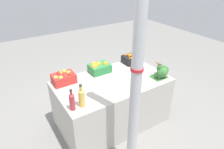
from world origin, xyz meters
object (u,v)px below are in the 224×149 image
(apple_crate, at_px, (64,77))
(broccoli_pile, at_px, (162,72))
(juice_bottle_golden, at_px, (82,97))
(sparrow_bird, at_px, (159,64))
(support_pole, at_px, (137,73))
(juice_bottle_ruby, at_px, (72,101))
(orange_crate, at_px, (99,67))
(carrot_crate, at_px, (132,59))

(apple_crate, xyz_separation_m, broccoli_pile, (1.26, -0.63, 0.01))
(juice_bottle_golden, distance_m, sparrow_bird, 1.24)
(apple_crate, height_order, sparrow_bird, sparrow_bird)
(support_pole, xyz_separation_m, juice_bottle_ruby, (-0.50, 0.49, -0.43))
(support_pole, distance_m, broccoli_pile, 1.11)
(support_pole, relative_size, broccoli_pile, 11.38)
(orange_crate, bearing_deg, juice_bottle_ruby, -137.78)
(support_pole, bearing_deg, carrot_crate, 53.06)
(apple_crate, relative_size, juice_bottle_golden, 1.05)
(broccoli_pile, bearing_deg, carrot_crate, 95.15)
(orange_crate, xyz_separation_m, juice_bottle_golden, (-0.57, -0.63, 0.04))
(support_pole, bearing_deg, juice_bottle_golden, 128.27)
(support_pole, height_order, orange_crate, support_pole)
(support_pole, height_order, apple_crate, support_pole)
(carrot_crate, xyz_separation_m, sparrow_bird, (0.01, -0.60, 0.15))
(apple_crate, height_order, juice_bottle_ruby, juice_bottle_ruby)
(broccoli_pile, distance_m, juice_bottle_ruby, 1.39)
(juice_bottle_ruby, bearing_deg, orange_crate, 42.22)
(sparrow_bird, bearing_deg, apple_crate, -119.62)
(support_pole, relative_size, juice_bottle_golden, 8.89)
(carrot_crate, height_order, juice_bottle_ruby, juice_bottle_ruby)
(orange_crate, distance_m, broccoli_pile, 0.95)
(support_pole, bearing_deg, sparrow_bird, 31.23)
(juice_bottle_golden, relative_size, sparrow_bird, 2.16)
(carrot_crate, relative_size, broccoli_pile, 1.34)
(broccoli_pile, bearing_deg, juice_bottle_golden, 179.61)
(orange_crate, bearing_deg, apple_crate, -179.49)
(sparrow_bird, bearing_deg, orange_crate, -135.87)
(carrot_crate, relative_size, juice_bottle_golden, 1.05)
(support_pole, distance_m, sparrow_bird, 1.05)
(broccoli_pile, height_order, juice_bottle_golden, juice_bottle_golden)
(carrot_crate, bearing_deg, juice_bottle_ruby, -155.02)
(carrot_crate, height_order, juice_bottle_golden, juice_bottle_golden)
(support_pole, height_order, juice_bottle_golden, support_pole)
(apple_crate, distance_m, broccoli_pile, 1.41)
(support_pole, xyz_separation_m, apple_crate, (-0.36, 1.11, -0.47))
(orange_crate, height_order, juice_bottle_golden, juice_bottle_golden)
(support_pole, xyz_separation_m, broccoli_pile, (0.89, 0.48, -0.46))
(apple_crate, xyz_separation_m, sparrow_bird, (1.21, -0.60, 0.14))
(carrot_crate, relative_size, sparrow_bird, 2.26)
(broccoli_pile, xyz_separation_m, juice_bottle_golden, (-1.28, 0.01, 0.03))
(juice_bottle_golden, bearing_deg, support_pole, -51.73)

